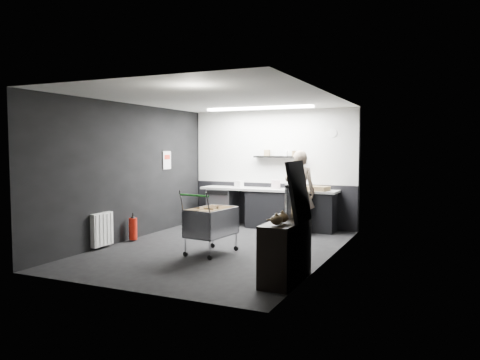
% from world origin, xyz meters
% --- Properties ---
extents(floor, '(5.50, 5.50, 0.00)m').
position_xyz_m(floor, '(0.00, 0.00, 0.00)').
color(floor, black).
rests_on(floor, ground).
extents(ceiling, '(5.50, 5.50, 0.00)m').
position_xyz_m(ceiling, '(0.00, 0.00, 2.70)').
color(ceiling, silver).
rests_on(ceiling, wall_back).
extents(wall_back, '(5.50, 0.00, 5.50)m').
position_xyz_m(wall_back, '(0.00, 2.75, 1.35)').
color(wall_back, black).
rests_on(wall_back, floor).
extents(wall_front, '(5.50, 0.00, 5.50)m').
position_xyz_m(wall_front, '(0.00, -2.75, 1.35)').
color(wall_front, black).
rests_on(wall_front, floor).
extents(wall_left, '(0.00, 5.50, 5.50)m').
position_xyz_m(wall_left, '(-2.00, 0.00, 1.35)').
color(wall_left, black).
rests_on(wall_left, floor).
extents(wall_right, '(0.00, 5.50, 5.50)m').
position_xyz_m(wall_right, '(2.00, 0.00, 1.35)').
color(wall_right, black).
rests_on(wall_right, floor).
extents(kitchen_wall_panel, '(3.95, 0.02, 1.70)m').
position_xyz_m(kitchen_wall_panel, '(0.00, 2.73, 1.85)').
color(kitchen_wall_panel, silver).
rests_on(kitchen_wall_panel, wall_back).
extents(dado_panel, '(3.95, 0.02, 1.00)m').
position_xyz_m(dado_panel, '(0.00, 2.73, 0.50)').
color(dado_panel, black).
rests_on(dado_panel, wall_back).
extents(floating_shelf, '(1.20, 0.22, 0.04)m').
position_xyz_m(floating_shelf, '(0.20, 2.62, 1.62)').
color(floating_shelf, black).
rests_on(floating_shelf, wall_back).
extents(wall_clock, '(0.20, 0.03, 0.20)m').
position_xyz_m(wall_clock, '(1.40, 2.72, 2.15)').
color(wall_clock, white).
rests_on(wall_clock, wall_back).
extents(poster, '(0.02, 0.30, 0.40)m').
position_xyz_m(poster, '(-1.98, 1.30, 1.55)').
color(poster, white).
rests_on(poster, wall_left).
extents(poster_red_band, '(0.02, 0.22, 0.10)m').
position_xyz_m(poster_red_band, '(-1.98, 1.30, 1.62)').
color(poster_red_band, red).
rests_on(poster_red_band, poster).
extents(radiator, '(0.10, 0.50, 0.60)m').
position_xyz_m(radiator, '(-1.94, -0.90, 0.35)').
color(radiator, white).
rests_on(radiator, wall_left).
extents(ceiling_strip, '(2.40, 0.20, 0.04)m').
position_xyz_m(ceiling_strip, '(0.00, 1.85, 2.67)').
color(ceiling_strip, white).
rests_on(ceiling_strip, ceiling).
extents(prep_counter, '(3.20, 0.61, 0.90)m').
position_xyz_m(prep_counter, '(0.14, 2.42, 0.46)').
color(prep_counter, black).
rests_on(prep_counter, floor).
extents(person, '(0.70, 0.50, 1.78)m').
position_xyz_m(person, '(0.89, 1.97, 0.89)').
color(person, beige).
rests_on(person, floor).
extents(shopping_cart, '(0.68, 1.03, 1.07)m').
position_xyz_m(shopping_cart, '(0.06, -0.44, 0.51)').
color(shopping_cart, silver).
rests_on(shopping_cart, floor).
extents(sideboard, '(0.47, 1.10, 1.65)m').
position_xyz_m(sideboard, '(1.78, -1.48, 0.53)').
color(sideboard, black).
rests_on(sideboard, floor).
extents(fire_extinguisher, '(0.16, 0.16, 0.53)m').
position_xyz_m(fire_extinguisher, '(-1.85, -0.11, 0.26)').
color(fire_extinguisher, red).
rests_on(fire_extinguisher, floor).
extents(cardboard_box, '(0.53, 0.44, 0.09)m').
position_xyz_m(cardboard_box, '(1.17, 2.37, 0.95)').
color(cardboard_box, olive).
rests_on(cardboard_box, prep_counter).
extents(pink_tub, '(0.20, 0.20, 0.20)m').
position_xyz_m(pink_tub, '(0.19, 2.42, 1.00)').
color(pink_tub, silver).
rests_on(pink_tub, prep_counter).
extents(white_container, '(0.21, 0.18, 0.16)m').
position_xyz_m(white_container, '(-0.70, 2.37, 0.98)').
color(white_container, white).
rests_on(white_container, prep_counter).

